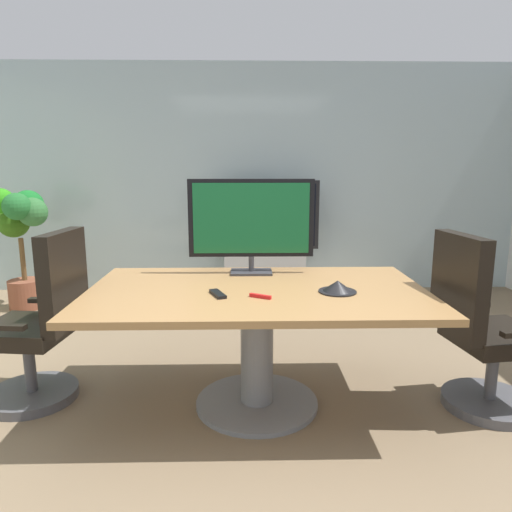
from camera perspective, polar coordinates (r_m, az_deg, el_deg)
ground_plane at (r=2.81m, az=0.79°, el=-20.56°), size 7.31×7.31×0.00m
wall_back_glass_partition at (r=5.51m, az=-0.37°, el=9.36°), size 6.31×0.10×2.61m
conference_table at (r=2.83m, az=0.12°, el=-7.66°), size 2.01×1.17×0.75m
office_chair_left at (r=3.22m, az=-24.87°, el=-8.44°), size 0.62×0.60×1.09m
office_chair_right at (r=3.13m, az=25.89°, el=-9.06°), size 0.62×0.60×1.09m
tv_monitor at (r=3.12m, az=-0.59°, el=4.35°), size 0.84×0.18×0.64m
wall_display_unit at (r=5.26m, az=1.06°, el=-0.21°), size 1.20×0.36×1.31m
potted_plant at (r=5.33m, az=-26.86°, el=2.91°), size 0.60×0.61×1.25m
conference_phone at (r=2.74m, az=9.99°, el=-3.77°), size 0.22×0.22×0.07m
remote_control at (r=2.64m, az=-4.72°, el=-4.66°), size 0.11×0.18×0.02m
whiteboard_marker at (r=2.59m, az=0.53°, el=-4.96°), size 0.12×0.08×0.02m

